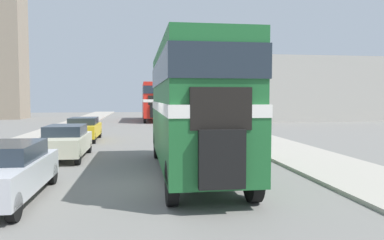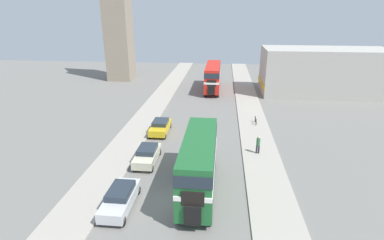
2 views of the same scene
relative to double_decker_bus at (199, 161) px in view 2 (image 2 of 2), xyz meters
name	(u,v)px [view 2 (image 2 of 2)]	position (x,y,z in m)	size (l,w,h in m)	color
ground_plane	(178,203)	(-1.34, -1.74, -2.57)	(120.00, 120.00, 0.00)	slate
sidewalk_right	(274,208)	(5.41, -1.74, -2.51)	(3.50, 120.00, 0.12)	#A8A093
sidewalk_left	(88,196)	(-8.09, -1.74, -2.51)	(3.50, 120.00, 0.12)	#A8A093
double_decker_bus	(199,161)	(0.00, 0.00, 0.00)	(2.38, 9.50, 4.31)	#1E602D
bus_distant	(213,75)	(-0.17, 31.11, 0.02)	(2.40, 11.18, 4.33)	red
car_parked_near	(120,198)	(-5.25, -2.66, -1.80)	(1.73, 4.48, 1.47)	silver
car_parked_mid	(147,155)	(-5.02, 4.06, -1.81)	(1.76, 4.19, 1.45)	beige
car_parked_far	(160,126)	(-5.25, 11.06, -1.82)	(1.83, 4.21, 1.43)	gold
pedestrian_walking	(258,144)	(5.10, 6.70, -1.44)	(0.36, 0.36, 1.77)	#282833
bicycle_on_pavement	(256,120)	(5.68, 14.89, -2.08)	(0.05, 1.76, 0.78)	black
church_tower	(116,1)	(-18.55, 37.80, 12.08)	(4.76, 4.76, 28.68)	gray
shop_building_block	(324,72)	(17.84, 30.44, 1.11)	(19.79, 8.62, 7.35)	#B2ADA3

